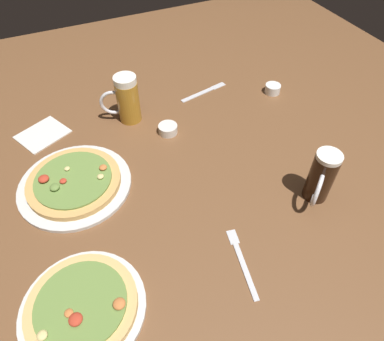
% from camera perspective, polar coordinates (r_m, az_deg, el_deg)
% --- Properties ---
extents(ground_plane, '(2.40, 2.40, 0.03)m').
position_cam_1_polar(ground_plane, '(1.11, 0.00, -1.23)').
color(ground_plane, brown).
extents(pizza_plate_near, '(0.29, 0.29, 0.05)m').
position_cam_1_polar(pizza_plate_near, '(0.89, -17.50, -20.49)').
color(pizza_plate_near, silver).
rests_on(pizza_plate_near, ground_plane).
extents(pizza_plate_far, '(0.34, 0.34, 0.05)m').
position_cam_1_polar(pizza_plate_far, '(1.11, -18.71, -1.91)').
color(pizza_plate_far, silver).
rests_on(pizza_plate_far, ground_plane).
extents(beer_mug_dark, '(0.14, 0.08, 0.18)m').
position_cam_1_polar(beer_mug_dark, '(1.27, -10.66, 11.37)').
color(beer_mug_dark, '#B27A23').
rests_on(beer_mug_dark, ground_plane).
extents(beer_mug_amber, '(0.11, 0.10, 0.17)m').
position_cam_1_polar(beer_mug_amber, '(1.04, 20.37, -1.11)').
color(beer_mug_amber, black).
rests_on(beer_mug_amber, ground_plane).
extents(ramekin_sauce, '(0.06, 0.06, 0.03)m').
position_cam_1_polar(ramekin_sauce, '(1.46, 13.06, 12.90)').
color(ramekin_sauce, white).
rests_on(ramekin_sauce, ground_plane).
extents(ramekin_butter, '(0.07, 0.07, 0.03)m').
position_cam_1_polar(ramekin_butter, '(1.23, -3.96, 6.79)').
color(ramekin_butter, silver).
rests_on(ramekin_butter, ground_plane).
extents(napkin_folded, '(0.20, 0.19, 0.01)m').
position_cam_1_polar(napkin_folded, '(1.34, -23.27, 5.53)').
color(napkin_folded, silver).
rests_on(napkin_folded, ground_plane).
extents(fork_left, '(0.06, 0.20, 0.01)m').
position_cam_1_polar(fork_left, '(0.93, 8.18, -14.40)').
color(fork_left, silver).
rests_on(fork_left, ground_plane).
extents(knife_right, '(0.21, 0.06, 0.01)m').
position_cam_1_polar(knife_right, '(1.43, 1.97, 12.77)').
color(knife_right, silver).
rests_on(knife_right, ground_plane).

